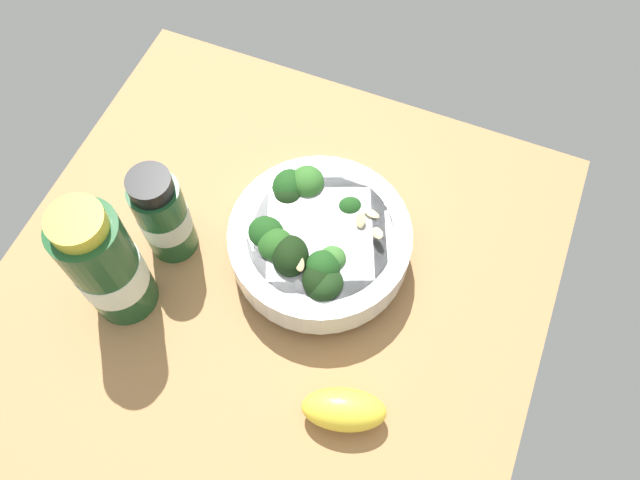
{
  "coord_description": "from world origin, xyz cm",
  "views": [
    {
      "loc": [
        -23.78,
        -15.25,
        64.44
      ],
      "look_at": [
        5.17,
        -3.64,
        4.0
      ],
      "focal_mm": 35.9,
      "sensor_mm": 36.0,
      "label": 1
    }
  ],
  "objects": [
    {
      "name": "bottle_tall",
      "position": [
        0.68,
        12.27,
        6.11
      ],
      "size": [
        5.41,
        5.41,
        13.07
      ],
      "color": "#194723",
      "rests_on": "ground_plane"
    },
    {
      "name": "lemon_wedge",
      "position": [
        -10.22,
        -12.29,
        2.26
      ],
      "size": [
        6.38,
        9.12,
        4.53
      ],
      "primitive_type": "ellipsoid",
      "rotation": [
        0.0,
        0.0,
        5.0
      ],
      "color": "yellow",
      "rests_on": "ground_plane"
    },
    {
      "name": "bottle_short",
      "position": [
        -7.1,
        13.92,
        7.96
      ],
      "size": [
        6.8,
        6.8,
        17.34
      ],
      "color": "#194723",
      "rests_on": "ground_plane"
    },
    {
      "name": "ground_plane",
      "position": [
        0.0,
        0.0,
        -1.77
      ],
      "size": [
        58.53,
        58.53,
        3.54
      ],
      "primitive_type": "cube",
      "color": "#996D42"
    },
    {
      "name": "bowl_of_broccoli",
      "position": [
        4.94,
        -3.35,
        3.89
      ],
      "size": [
        19.36,
        19.36,
        8.68
      ],
      "color": "white",
      "rests_on": "ground_plane"
    }
  ]
}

